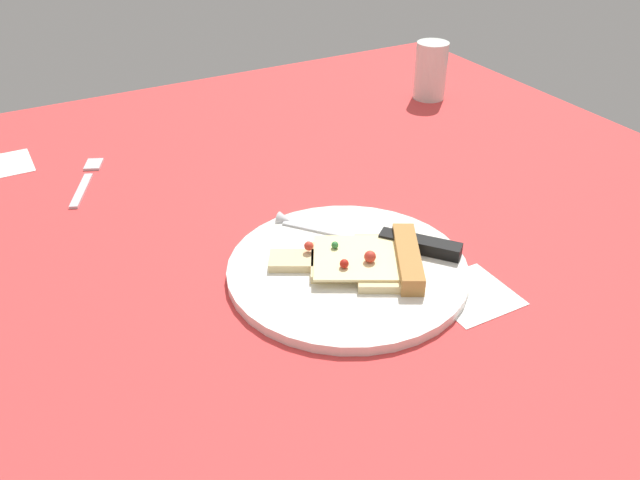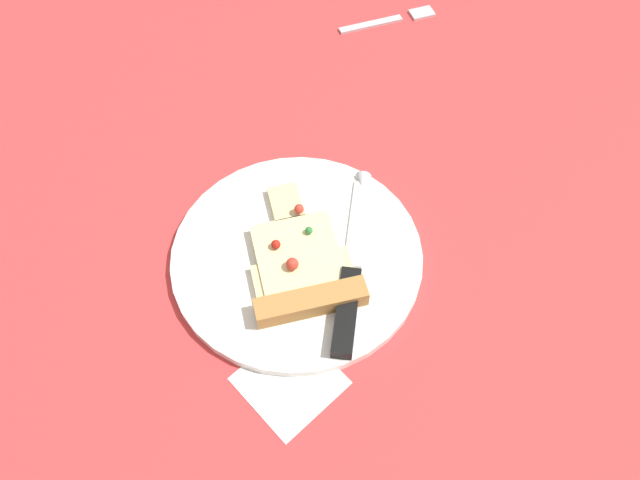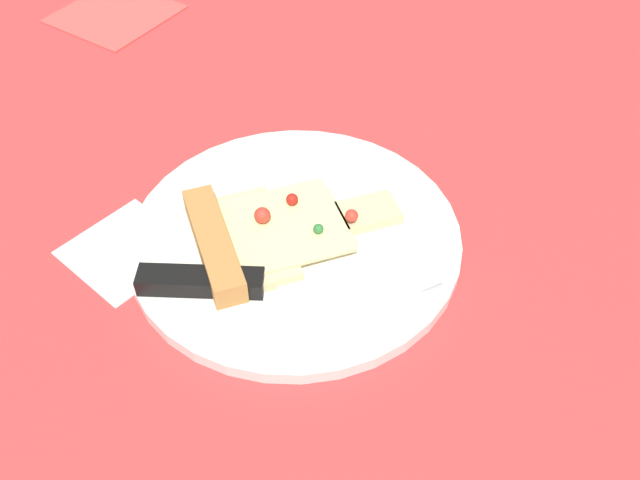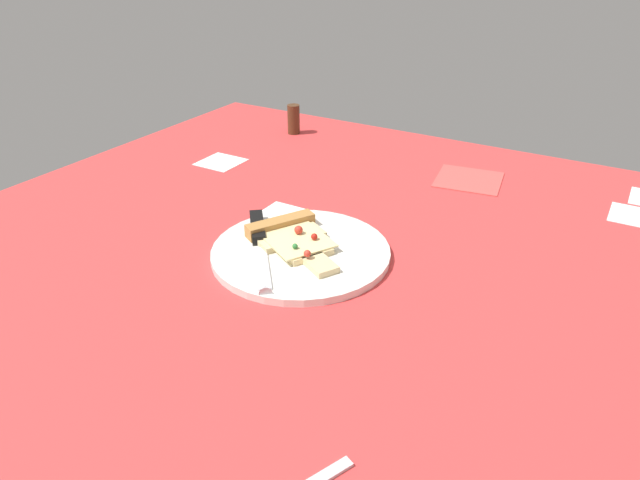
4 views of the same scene
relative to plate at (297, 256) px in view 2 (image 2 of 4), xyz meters
The scene contains 5 objects.
ground_plane 6.47cm from the plate, 146.04° to the left, with size 140.52×140.52×3.00cm.
plate is the anchor object (origin of this frame).
pizza_slice 2.95cm from the plate, 29.26° to the right, with size 19.00×15.26×2.70cm.
knife 6.96cm from the plate, 18.45° to the left, with size 16.80×19.93×2.45cm.
fork 44.99cm from the plate, 119.15° to the left, with size 7.92×14.69×0.80cm.
Camera 2 is at (33.36, -26.32, 59.20)cm, focal length 34.00 mm.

